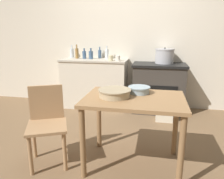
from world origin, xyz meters
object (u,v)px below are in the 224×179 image
mixing_bowl_small (115,93)px  bottle_mid_left (107,54)px  chair (47,122)px  flour_sack (165,110)px  bottle_center_right (77,53)px  bottle_left (84,55)px  stove (158,88)px  mixing_bowl_large (139,89)px  work_table (134,109)px  cup_mid_right (118,58)px  bottle_far_left (91,55)px  bottle_center (72,53)px  cup_right (111,58)px  stock_pot (164,56)px  bottle_center_left (100,54)px

mixing_bowl_small → bottle_mid_left: bearing=104.9°
chair → flour_sack: 1.91m
bottle_mid_left → bottle_center_right: (-0.56, -0.06, 0.01)m
flour_sack → bottle_left: (-1.48, 0.51, 0.79)m
stove → mixing_bowl_large: bearing=-98.3°
work_table → bottle_mid_left: bottle_mid_left is taller
mixing_bowl_large → bottle_mid_left: (-0.73, 1.69, 0.20)m
stove → bottle_mid_left: size_ratio=3.83×
cup_mid_right → bottle_far_left: bearing=161.0°
mixing_bowl_small → bottle_center: bottle_center is taller
work_table → chair: 0.94m
bottle_center → cup_right: bottle_center is taller
chair → stock_pot: bearing=32.3°
cup_right → flour_sack: bearing=-17.1°
mixing_bowl_small → bottle_mid_left: size_ratio=1.39×
chair → bottle_center_right: (-0.34, 1.91, 0.55)m
bottle_center_left → bottle_center: bearing=-178.1°
mixing_bowl_large → bottle_center: bottle_center is taller
bottle_center_left → stove: bearing=-9.9°
mixing_bowl_small → bottle_left: 2.04m
chair → cup_right: 1.79m
mixing_bowl_large → mixing_bowl_small: mixing_bowl_small is taller
bottle_center_left → bottle_center_right: bottle_center_right is taller
work_table → bottle_center: bearing=126.2°
mixing_bowl_large → stock_pot: bearing=79.6°
bottle_center_left → cup_mid_right: bottle_center_left is taller
stove → mixing_bowl_small: stove is taller
flour_sack → stock_pot: 0.95m
bottle_far_left → cup_right: (0.41, -0.19, -0.03)m
mixing_bowl_large → bottle_center: size_ratio=0.99×
mixing_bowl_small → bottle_far_left: 1.96m
chair → stock_pot: stock_pot is taller
chair → cup_mid_right: 1.82m
bottle_mid_left → bottle_center: bearing=176.3°
mixing_bowl_small → bottle_left: bottle_left is taller
chair → stock_pot: (1.25, 1.91, 0.53)m
flour_sack → mixing_bowl_small: 1.55m
flour_sack → bottle_left: 1.76m
bottle_center_left → mixing_bowl_small: bearing=-71.5°
stove → cup_right: 0.99m
bottle_center_left → mixing_bowl_large: bearing=-63.3°
stock_pot → mixing_bowl_small: bearing=-106.3°
work_table → chair: bearing=-173.6°
flour_sack → bottle_center: size_ratio=1.58×
chair → bottle_mid_left: bearing=59.2°
cup_mid_right → bottle_mid_left: bearing=132.9°
stove → bottle_center_right: bearing=177.2°
bottle_far_left → bottle_left: (-0.14, 0.03, -0.00)m
bottle_far_left → bottle_center: size_ratio=0.83×
bottle_center → cup_right: bearing=-21.6°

